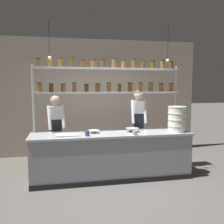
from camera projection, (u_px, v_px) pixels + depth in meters
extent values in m
plane|color=#5B5651|center=(112.00, 178.00, 5.05)|extent=(40.00, 40.00, 0.00)
cube|color=#9E9384|center=(97.00, 97.00, 6.83)|extent=(5.58, 0.12, 3.09)
cube|color=gray|center=(112.00, 156.00, 5.00)|extent=(3.12, 0.72, 0.88)
cube|color=#ADAFB5|center=(112.00, 134.00, 4.96)|extent=(3.18, 0.76, 0.04)
cube|color=black|center=(115.00, 182.00, 4.69)|extent=(3.12, 0.03, 0.10)
cylinder|color=#ADAFB5|center=(34.00, 122.00, 4.96)|extent=(0.04, 0.04, 2.28)
cylinder|color=#ADAFB5|center=(175.00, 118.00, 5.55)|extent=(0.04, 0.04, 2.28)
cube|color=#ADAFB5|center=(109.00, 92.00, 5.20)|extent=(3.02, 0.28, 0.04)
cylinder|color=brown|center=(39.00, 88.00, 4.91)|extent=(0.09, 0.09, 0.17)
cylinder|color=black|center=(39.00, 83.00, 4.90)|extent=(0.10, 0.10, 0.02)
cylinder|color=#513314|center=(51.00, 88.00, 4.96)|extent=(0.09, 0.09, 0.15)
cylinder|color=black|center=(51.00, 84.00, 4.95)|extent=(0.09, 0.09, 0.02)
cylinder|color=brown|center=(63.00, 88.00, 5.00)|extent=(0.09, 0.09, 0.15)
cylinder|color=black|center=(63.00, 84.00, 4.99)|extent=(0.09, 0.09, 0.02)
cylinder|color=brown|center=(74.00, 88.00, 5.05)|extent=(0.08, 0.08, 0.17)
cylinder|color=black|center=(74.00, 83.00, 5.04)|extent=(0.08, 0.08, 0.02)
cylinder|color=#513314|center=(87.00, 88.00, 5.10)|extent=(0.08, 0.08, 0.14)
cylinder|color=black|center=(87.00, 84.00, 5.09)|extent=(0.09, 0.09, 0.02)
cylinder|color=brown|center=(98.00, 88.00, 5.14)|extent=(0.10, 0.10, 0.15)
cylinder|color=black|center=(98.00, 84.00, 5.13)|extent=(0.10, 0.10, 0.02)
cylinder|color=brown|center=(109.00, 88.00, 5.19)|extent=(0.09, 0.09, 0.17)
cylinder|color=black|center=(109.00, 83.00, 5.18)|extent=(0.09, 0.09, 0.02)
cylinder|color=#513314|center=(120.00, 88.00, 5.23)|extent=(0.08, 0.08, 0.14)
cylinder|color=black|center=(120.00, 84.00, 5.22)|extent=(0.08, 0.08, 0.02)
cylinder|color=brown|center=(130.00, 87.00, 5.28)|extent=(0.09, 0.09, 0.17)
cylinder|color=black|center=(130.00, 83.00, 5.27)|extent=(0.10, 0.10, 0.02)
cylinder|color=brown|center=(141.00, 87.00, 5.32)|extent=(0.08, 0.08, 0.17)
cylinder|color=black|center=(141.00, 83.00, 5.31)|extent=(0.08, 0.08, 0.02)
cylinder|color=brown|center=(151.00, 87.00, 5.37)|extent=(0.10, 0.10, 0.17)
cylinder|color=black|center=(151.00, 83.00, 5.36)|extent=(0.10, 0.10, 0.02)
cylinder|color=brown|center=(161.00, 88.00, 5.41)|extent=(0.09, 0.09, 0.17)
cylinder|color=black|center=(161.00, 83.00, 5.40)|extent=(0.09, 0.09, 0.02)
cylinder|color=brown|center=(171.00, 88.00, 5.46)|extent=(0.10, 0.10, 0.16)
cylinder|color=black|center=(171.00, 83.00, 5.45)|extent=(0.10, 0.10, 0.02)
cube|color=#ADAFB5|center=(108.00, 69.00, 5.14)|extent=(3.02, 0.28, 0.04)
cylinder|color=brown|center=(38.00, 63.00, 4.86)|extent=(0.09, 0.09, 0.15)
cylinder|color=black|center=(38.00, 59.00, 4.85)|extent=(0.09, 0.09, 0.02)
cylinder|color=brown|center=(50.00, 63.00, 4.90)|extent=(0.08, 0.08, 0.16)
cylinder|color=black|center=(50.00, 58.00, 4.89)|extent=(0.08, 0.08, 0.02)
cylinder|color=brown|center=(61.00, 63.00, 4.94)|extent=(0.08, 0.08, 0.17)
cylinder|color=black|center=(60.00, 58.00, 4.93)|extent=(0.08, 0.08, 0.02)
cylinder|color=#513314|center=(72.00, 63.00, 4.99)|extent=(0.09, 0.09, 0.18)
cylinder|color=black|center=(72.00, 58.00, 4.98)|extent=(0.09, 0.09, 0.02)
cylinder|color=#513314|center=(83.00, 64.00, 5.03)|extent=(0.09, 0.09, 0.14)
cylinder|color=black|center=(83.00, 60.00, 5.02)|extent=(0.09, 0.09, 0.02)
cylinder|color=brown|center=(93.00, 64.00, 5.07)|extent=(0.10, 0.10, 0.15)
cylinder|color=black|center=(93.00, 60.00, 5.06)|extent=(0.10, 0.10, 0.02)
cylinder|color=#513314|center=(103.00, 64.00, 5.11)|extent=(0.10, 0.10, 0.15)
cylinder|color=black|center=(103.00, 60.00, 5.11)|extent=(0.10, 0.10, 0.02)
cylinder|color=brown|center=(114.00, 64.00, 5.16)|extent=(0.09, 0.09, 0.17)
cylinder|color=black|center=(114.00, 59.00, 5.15)|extent=(0.09, 0.09, 0.02)
cylinder|color=brown|center=(123.00, 65.00, 5.20)|extent=(0.08, 0.08, 0.15)
cylinder|color=black|center=(123.00, 60.00, 5.19)|extent=(0.08, 0.08, 0.02)
cylinder|color=brown|center=(134.00, 64.00, 5.24)|extent=(0.08, 0.08, 0.18)
cylinder|color=black|center=(134.00, 59.00, 5.23)|extent=(0.08, 0.08, 0.02)
cylinder|color=#513314|center=(143.00, 65.00, 5.28)|extent=(0.08, 0.08, 0.15)
cylinder|color=black|center=(143.00, 61.00, 5.27)|extent=(0.08, 0.08, 0.02)
cylinder|color=#513314|center=(153.00, 65.00, 5.33)|extent=(0.09, 0.09, 0.14)
cylinder|color=black|center=(153.00, 61.00, 5.32)|extent=(0.09, 0.09, 0.02)
cylinder|color=brown|center=(162.00, 65.00, 5.37)|extent=(0.09, 0.09, 0.16)
cylinder|color=black|center=(162.00, 61.00, 5.36)|extent=(0.09, 0.09, 0.02)
cylinder|color=#513314|center=(171.00, 65.00, 5.41)|extent=(0.09, 0.09, 0.15)
cylinder|color=black|center=(171.00, 62.00, 5.40)|extent=(0.09, 0.09, 0.02)
cylinder|color=black|center=(53.00, 153.00, 5.43)|extent=(0.11, 0.11, 0.79)
cylinder|color=black|center=(60.00, 152.00, 5.50)|extent=(0.11, 0.11, 0.79)
cube|color=#232838|center=(56.00, 127.00, 5.41)|extent=(0.25, 0.21, 0.34)
cube|color=white|center=(56.00, 113.00, 5.37)|extent=(0.25, 0.22, 0.28)
sphere|color=tan|center=(55.00, 100.00, 5.35)|extent=(0.21, 0.21, 0.21)
cylinder|color=white|center=(49.00, 118.00, 5.27)|extent=(0.12, 0.25, 0.52)
cylinder|color=white|center=(63.00, 117.00, 5.39)|extent=(0.12, 0.25, 0.52)
cylinder|color=black|center=(135.00, 146.00, 5.95)|extent=(0.11, 0.11, 0.84)
cylinder|color=black|center=(142.00, 146.00, 5.96)|extent=(0.11, 0.11, 0.84)
cube|color=#232838|center=(138.00, 121.00, 5.89)|extent=(0.24, 0.20, 0.36)
cube|color=white|center=(139.00, 107.00, 5.86)|extent=(0.24, 0.21, 0.30)
sphere|color=beige|center=(139.00, 95.00, 5.83)|extent=(0.22, 0.22, 0.22)
cylinder|color=white|center=(133.00, 112.00, 5.80)|extent=(0.10, 0.26, 0.55)
cylinder|color=white|center=(145.00, 112.00, 5.82)|extent=(0.10, 0.26, 0.55)
cylinder|color=white|center=(177.00, 129.00, 5.10)|extent=(0.35, 0.35, 0.12)
cylinder|color=silver|center=(177.00, 126.00, 5.09)|extent=(0.37, 0.37, 0.01)
cylinder|color=white|center=(177.00, 122.00, 5.08)|extent=(0.35, 0.35, 0.12)
cylinder|color=silver|center=(177.00, 119.00, 5.08)|extent=(0.37, 0.37, 0.01)
cylinder|color=white|center=(177.00, 116.00, 5.07)|extent=(0.35, 0.35, 0.12)
cylinder|color=silver|center=(177.00, 113.00, 5.06)|extent=(0.37, 0.37, 0.01)
cylinder|color=white|center=(177.00, 110.00, 5.06)|extent=(0.35, 0.35, 0.12)
cylinder|color=silver|center=(177.00, 107.00, 5.05)|extent=(0.37, 0.37, 0.01)
cube|color=silver|center=(67.00, 135.00, 4.67)|extent=(0.40, 0.26, 0.02)
cylinder|color=#B2B7BC|center=(132.00, 131.00, 5.09)|extent=(0.12, 0.12, 0.01)
cone|color=#B2B7BC|center=(132.00, 130.00, 5.08)|extent=(0.27, 0.27, 0.08)
cylinder|color=silver|center=(94.00, 133.00, 4.94)|extent=(0.10, 0.10, 0.01)
cone|color=silver|center=(94.00, 132.00, 4.94)|extent=(0.22, 0.22, 0.06)
cylinder|color=#334C70|center=(87.00, 134.00, 4.64)|extent=(0.08, 0.08, 0.09)
cylinder|color=#B2B7BC|center=(135.00, 133.00, 4.72)|extent=(0.09, 0.09, 0.08)
cylinder|color=black|center=(49.00, 39.00, 4.54)|extent=(0.01, 0.01, 0.68)
sphere|color=#F9E5B2|center=(49.00, 58.00, 4.58)|extent=(0.07, 0.07, 0.07)
cylinder|color=black|center=(168.00, 43.00, 5.00)|extent=(0.01, 0.01, 0.68)
sphere|color=#F9E5B2|center=(168.00, 61.00, 5.03)|extent=(0.07, 0.07, 0.07)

